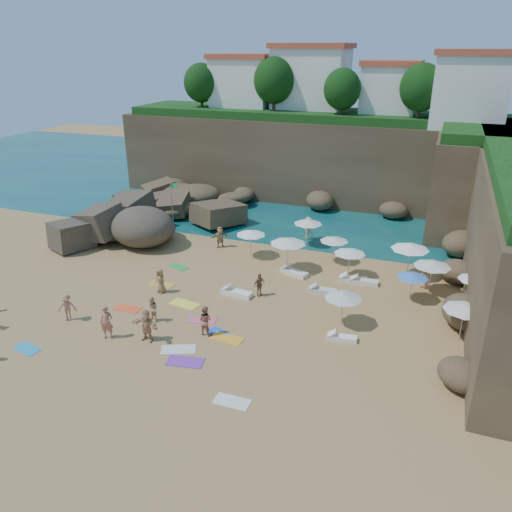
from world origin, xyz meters
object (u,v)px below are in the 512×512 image
(parasol_1, at_px, (308,222))
(person_stand_2, at_px, (308,228))
(parasol_2, at_px, (410,247))
(person_stand_1, at_px, (205,320))
(parasol_0, at_px, (288,241))
(flag_pole, at_px, (173,198))
(person_stand_4, at_px, (425,277))
(person_stand_5, at_px, (220,237))
(lounger_0, at_px, (322,291))
(person_stand_3, at_px, (259,285))
(rock_outcrop, at_px, (133,243))

(parasol_1, height_order, person_stand_2, parasol_1)
(parasol_2, height_order, person_stand_2, parasol_2)
(parasol_2, relative_size, person_stand_1, 1.50)
(parasol_0, relative_size, person_stand_1, 1.48)
(flag_pole, height_order, person_stand_4, flag_pole)
(person_stand_2, distance_m, person_stand_5, 7.31)
(parasol_0, distance_m, lounger_0, 4.59)
(flag_pole, bearing_deg, parasol_1, -3.13)
(person_stand_2, distance_m, person_stand_4, 11.19)
(parasol_0, distance_m, parasol_1, 5.24)
(flag_pole, distance_m, parasol_1, 12.46)
(person_stand_3, bearing_deg, rock_outcrop, 95.05)
(rock_outcrop, distance_m, person_stand_4, 22.53)
(person_stand_2, xyz_separation_m, person_stand_4, (9.47, -5.97, -0.21))
(parasol_0, xyz_separation_m, person_stand_4, (9.23, 0.47, -1.46))
(parasol_0, bearing_deg, lounger_0, -39.16)
(rock_outcrop, relative_size, lounger_0, 4.42)
(flag_pole, xyz_separation_m, lounger_0, (15.58, -8.50, -2.32))
(flag_pole, relative_size, person_stand_2, 2.00)
(parasol_0, bearing_deg, person_stand_5, 159.53)
(parasol_2, bearing_deg, flag_pole, 168.75)
(rock_outcrop, relative_size, person_stand_4, 5.24)
(person_stand_3, bearing_deg, flag_pole, 75.91)
(lounger_0, distance_m, person_stand_4, 6.81)
(rock_outcrop, height_order, lounger_0, rock_outcrop)
(person_stand_3, height_order, person_stand_4, person_stand_3)
(flag_pole, height_order, person_stand_5, flag_pole)
(lounger_0, bearing_deg, person_stand_3, -158.57)
(lounger_0, xyz_separation_m, person_stand_2, (-3.41, 9.03, 0.82))
(rock_outcrop, bearing_deg, person_stand_5, 13.26)
(flag_pole, xyz_separation_m, parasol_0, (12.40, -5.91, -0.25))
(person_stand_2, height_order, person_stand_5, person_stand_2)
(parasol_1, distance_m, lounger_0, 8.62)
(parasol_2, bearing_deg, person_stand_5, 178.00)
(rock_outcrop, bearing_deg, parasol_2, 3.08)
(person_stand_4, bearing_deg, parasol_0, -141.67)
(person_stand_2, xyz_separation_m, person_stand_5, (-6.05, -4.09, -0.11))
(person_stand_2, height_order, person_stand_3, person_stand_2)
(parasol_1, height_order, person_stand_5, parasol_1)
(flag_pole, relative_size, parasol_1, 1.72)
(parasol_1, xyz_separation_m, person_stand_3, (-0.53, -9.65, -1.17))
(rock_outcrop, distance_m, person_stand_3, 13.78)
(person_stand_1, relative_size, person_stand_2, 0.89)
(flag_pole, distance_m, person_stand_1, 19.08)
(person_stand_4, bearing_deg, rock_outcrop, -145.15)
(parasol_1, bearing_deg, parasol_0, -90.35)
(person_stand_1, distance_m, person_stand_4, 14.98)
(parasol_2, bearing_deg, rock_outcrop, -176.92)
(lounger_0, bearing_deg, parasol_0, 135.85)
(person_stand_1, bearing_deg, person_stand_3, -99.05)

